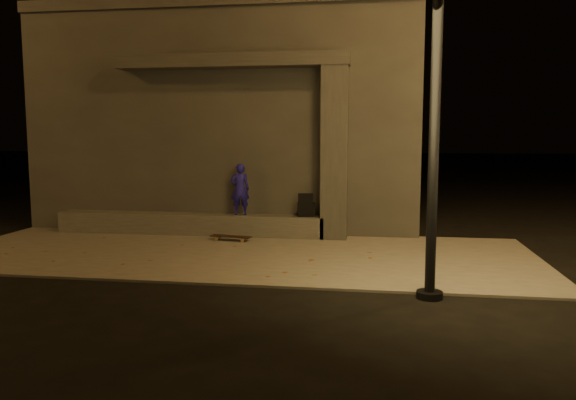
% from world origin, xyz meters
% --- Properties ---
extents(ground, '(120.00, 120.00, 0.00)m').
position_xyz_m(ground, '(0.00, 0.00, 0.00)').
color(ground, black).
rests_on(ground, ground).
extents(sidewalk, '(11.00, 4.40, 0.04)m').
position_xyz_m(sidewalk, '(0.00, 2.00, 0.02)').
color(sidewalk, '#645F58').
rests_on(sidewalk, ground).
extents(building, '(9.00, 5.10, 5.22)m').
position_xyz_m(building, '(-1.00, 6.49, 2.61)').
color(building, '#393734').
rests_on(building, ground).
extents(ledge, '(6.00, 0.55, 0.45)m').
position_xyz_m(ledge, '(-1.50, 3.75, 0.27)').
color(ledge, '#4B4844').
rests_on(ledge, sidewalk).
extents(column, '(0.55, 0.55, 3.60)m').
position_xyz_m(column, '(1.70, 3.75, 1.84)').
color(column, '#393734').
rests_on(column, sidewalk).
extents(canopy, '(5.00, 0.70, 0.28)m').
position_xyz_m(canopy, '(-0.50, 3.80, 3.78)').
color(canopy, '#393734').
rests_on(canopy, column).
extents(skateboarder, '(0.46, 0.35, 1.12)m').
position_xyz_m(skateboarder, '(-0.35, 3.75, 1.05)').
color(skateboarder, '#1B158D').
rests_on(skateboarder, ledge).
extents(backpack, '(0.40, 0.30, 0.51)m').
position_xyz_m(backpack, '(1.10, 3.75, 0.66)').
color(backpack, black).
rests_on(backpack, ledge).
extents(skateboard, '(0.91, 0.37, 0.10)m').
position_xyz_m(skateboard, '(-0.39, 3.10, 0.12)').
color(skateboard, black).
rests_on(skateboard, sidewalk).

